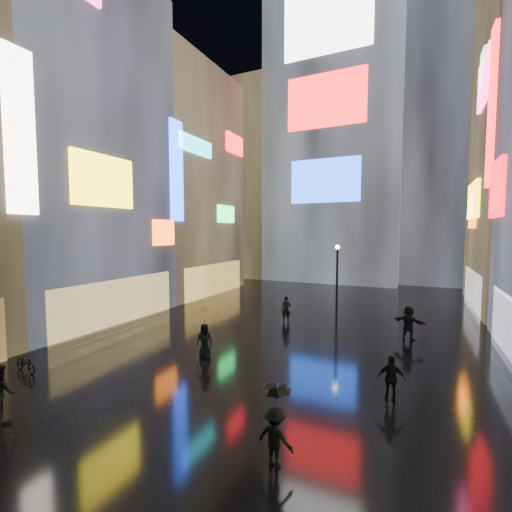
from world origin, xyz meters
The scene contains 16 objects.
ground centered at (0.00, 20.00, 0.00)m, with size 140.00×140.00×0.00m, color black.
building_left_mid centered at (-15.98, 14.01, 11.97)m, with size 10.28×12.70×24.00m.
building_left_far centered at (-15.98, 26.00, 10.98)m, with size 10.28×12.00×22.00m.
tower_main centered at (-3.00, 43.97, 21.01)m, with size 16.00×14.20×42.00m.
tower_flank_right centered at (9.00, 46.00, 17.00)m, with size 12.00×12.00×34.00m, color black.
tower_flank_left centered at (-14.00, 42.00, 13.00)m, with size 10.00×10.00×26.00m, color black.
lamp_far centered at (1.80, 21.57, 2.94)m, with size 0.30×0.30×5.20m.
pedestrian_1 centered at (-5.22, 3.65, 0.94)m, with size 0.91×0.71×1.88m, color black.
pedestrian_2 centered at (3.63, 5.49, 0.79)m, with size 1.02×0.58×1.57m, color black.
pedestrian_3 centered at (6.14, 10.52, 0.83)m, with size 0.97×0.40×1.65m, color black.
pedestrian_4 centered at (-2.41, 11.22, 0.84)m, with size 0.82×0.53×1.67m, color black.
pedestrian_5 centered at (6.53, 18.46, 0.97)m, with size 1.79×0.57×1.93m, color black.
pedestrian_6 centered at (-1.08, 19.09, 0.87)m, with size 0.63×0.42×1.74m, color black.
umbrella_1 centered at (3.63, 5.49, 1.92)m, with size 0.79×0.79×0.70m, color black.
umbrella_2 centered at (-2.41, 11.22, 2.09)m, with size 0.90×0.92×0.83m, color black.
bicycle centered at (-8.52, 6.42, 0.43)m, with size 0.57×1.64×0.86m, color black.
Camera 1 is at (6.83, -2.47, 6.15)m, focal length 24.00 mm.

